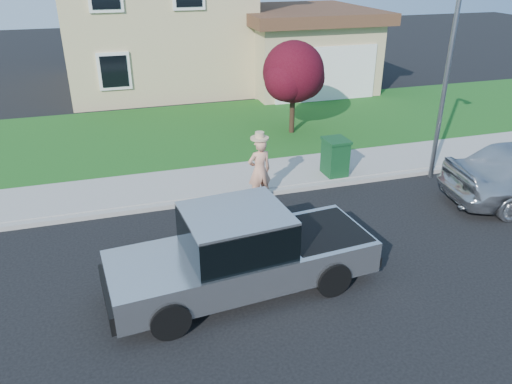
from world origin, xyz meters
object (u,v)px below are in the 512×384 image
at_px(woman, 259,169).
at_px(street_lamp, 449,70).
at_px(trash_bin, 335,157).
at_px(ornamental_tree, 294,75).
at_px(pickup_truck, 242,253).

height_order(woman, street_lamp, street_lamp).
xyz_separation_m(woman, trash_bin, (2.49, 0.76, -0.22)).
height_order(ornamental_tree, trash_bin, ornamental_tree).
height_order(pickup_truck, street_lamp, street_lamp).
xyz_separation_m(pickup_truck, street_lamp, (6.71, 3.53, 2.33)).
height_order(pickup_truck, ornamental_tree, ornamental_tree).
bearing_deg(street_lamp, ornamental_tree, 108.48).
height_order(pickup_truck, woman, woman).
bearing_deg(street_lamp, woman, 170.32).
xyz_separation_m(ornamental_tree, trash_bin, (-0.22, -4.01, -1.46)).
bearing_deg(pickup_truck, ornamental_tree, 58.12).
relative_size(woman, street_lamp, 0.35).
bearing_deg(trash_bin, woman, -164.71).
bearing_deg(ornamental_tree, trash_bin, -93.20).
xyz_separation_m(trash_bin, street_lamp, (2.77, -0.76, 2.43)).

